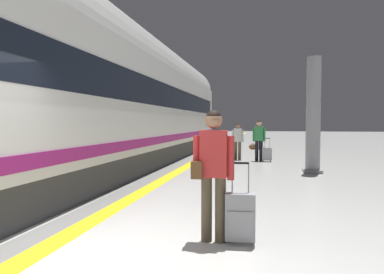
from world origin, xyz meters
name	(u,v)px	position (x,y,z in m)	size (l,w,h in m)	color
ground_plane	(84,263)	(0.00, 0.00, 0.00)	(120.00, 120.00, 0.00)	silver
safety_line_strip	(195,162)	(-0.71, 10.00, 0.00)	(0.36, 80.00, 0.01)	yellow
tactile_edge_band	(187,162)	(-1.02, 10.00, 0.00)	(0.60, 80.00, 0.01)	slate
high_speed_train	(98,91)	(-2.79, 5.94, 2.50)	(2.94, 27.76, 4.97)	#38383D
traveller_foreground	(212,166)	(1.31, 0.97, 1.00)	(0.55, 0.29, 1.73)	brown
rolling_suitcase_foreground	(240,216)	(1.67, 0.95, 0.36)	(0.39, 0.26, 1.06)	#9E9EA3
passenger_near	(238,138)	(0.92, 11.09, 0.90)	(0.48, 0.20, 1.55)	brown
duffel_bag_near	(230,156)	(0.60, 10.91, 0.15)	(0.44, 0.26, 0.36)	navy
passenger_mid	(259,137)	(1.80, 10.77, 0.97)	(0.51, 0.26, 1.67)	black
suitcase_mid	(267,154)	(2.12, 10.64, 0.31)	(0.39, 0.25, 0.95)	#9E9EA3
passenger_far	(258,133)	(1.70, 17.15, 0.94)	(0.51, 0.21, 1.62)	#383842
duffel_bag_far	(253,147)	(1.38, 16.97, 0.15)	(0.44, 0.26, 0.36)	brown
platform_pillar	(313,117)	(3.48, 7.82, 1.72)	(0.56, 0.56, 3.60)	gray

